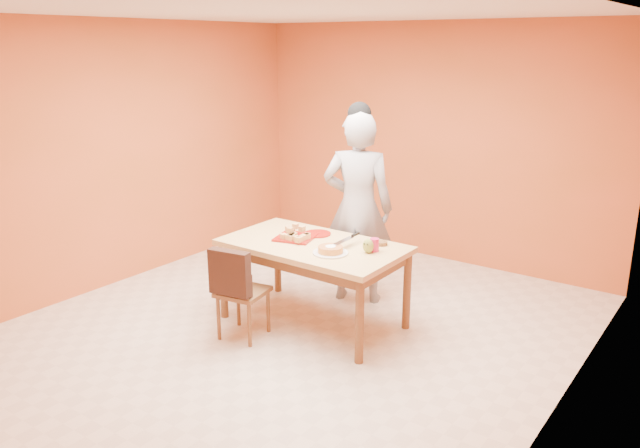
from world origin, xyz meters
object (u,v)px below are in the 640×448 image
Objects in this scene: person at (358,208)px; pastry_platter at (295,237)px; dining_chair at (241,290)px; red_dinner_plate at (317,234)px; sponge_cake at (330,249)px; magenta_glass at (374,245)px; dining_table at (313,253)px; egg_ornament at (368,246)px; checker_tin at (381,243)px.

pastry_platter is (-0.23, -0.69, -0.16)m from person.
pastry_platter is at bearing 68.91° from dining_chair.
red_dinner_plate is 1.17× the size of sponge_cake.
dining_chair is 0.84m from sponge_cake.
pastry_platter is 1.33× the size of red_dinner_plate.
pastry_platter is 1.55× the size of sponge_cake.
dining_chair is at bearing -140.84° from magenta_glass.
dining_table is 0.34m from sponge_cake.
sponge_cake is 1.72× the size of egg_ornament.
sponge_cake reaches higher than dining_table.
person reaches higher than sponge_cake.
sponge_cake is 0.32m from egg_ornament.
pastry_platter is at bearing -113.08° from red_dinner_plate.
magenta_glass is (0.54, -0.58, -0.11)m from person.
dining_table is at bearing 50.57° from dining_chair.
dining_chair is 1.28m from checker_tin.
sponge_cake reaches higher than red_dinner_plate.
checker_tin is (-0.04, 0.18, -0.04)m from magenta_glass.
red_dinner_plate is (-0.13, -0.47, -0.16)m from person.
sponge_cake is at bearing -17.75° from pastry_platter.
egg_ornament reaches higher than pastry_platter.
magenta_glass is (0.02, 0.07, -0.01)m from egg_ornament.
dining_table is 14.73× the size of checker_tin.
dining_table is at bearing -166.86° from magenta_glass.
egg_ornament is 0.25m from checker_tin.
sponge_cake is at bearing -42.49° from red_dinner_plate.
red_dinner_plate is at bearing 51.72° from person.
person is (0.34, 1.29, 0.50)m from dining_chair.
egg_ornament is 1.10× the size of magenta_glass.
sponge_cake is at bearing -160.94° from egg_ornament.
egg_ornament reaches higher than sponge_cake.
dining_table is 0.24m from pastry_platter.
red_dinner_plate is 2.01× the size of egg_ornament.
magenta_glass is (0.55, 0.13, 0.15)m from dining_table.
dining_chair is 0.70m from pastry_platter.
magenta_glass is (0.76, 0.11, 0.05)m from pastry_platter.
dining_chair reaches higher than red_dinner_plate.
egg_ornament is at bearing 6.46° from dining_table.
pastry_platter is 2.93× the size of magenta_glass.
person is at bearing 133.00° from magenta_glass.
magenta_glass is (0.88, 0.72, 0.38)m from dining_chair.
egg_ornament reaches higher than checker_tin.
person is 0.83m from egg_ornament.
person is 0.74m from pastry_platter.
sponge_cake is at bearing 85.36° from person.
dining_table is 0.86× the size of person.
person is 0.80m from magenta_glass.
dining_table is at bearing -148.92° from checker_tin.
sponge_cake reaches higher than pastry_platter.
sponge_cake is (0.27, -0.85, -0.13)m from person.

